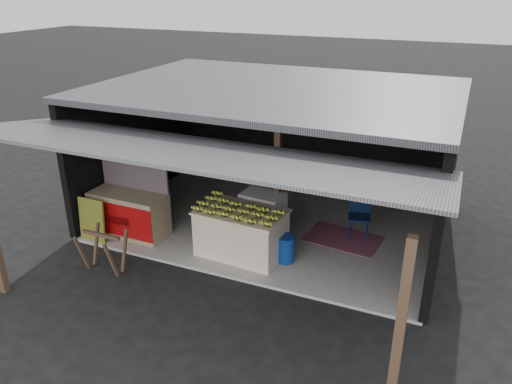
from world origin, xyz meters
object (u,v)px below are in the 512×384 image
at_px(sawhorse, 103,247).
at_px(water_barrel, 286,249).
at_px(plastic_chair, 360,211).
at_px(neighbor_stall, 129,211).
at_px(white_crate, 263,215).
at_px(banana_table, 241,232).

relative_size(sawhorse, water_barrel, 1.62).
xyz_separation_m(sawhorse, plastic_chair, (4.02, 3.17, 0.11)).
bearing_deg(plastic_chair, neighbor_stall, -169.45).
bearing_deg(white_crate, water_barrel, -38.98).
relative_size(white_crate, plastic_chair, 1.01).
relative_size(banana_table, white_crate, 1.82).
bearing_deg(white_crate, neighbor_stall, -153.45).
bearing_deg(banana_table, water_barrel, 8.41).
height_order(banana_table, neighbor_stall, neighbor_stall).
xyz_separation_m(white_crate, plastic_chair, (1.84, 0.80, 0.08)).
height_order(white_crate, neighbor_stall, neighbor_stall).
height_order(banana_table, sawhorse, banana_table).
relative_size(neighbor_stall, water_barrel, 3.35).
xyz_separation_m(banana_table, plastic_chair, (1.92, 1.67, 0.09)).
height_order(white_crate, plastic_chair, white_crate).
distance_m(neighbor_stall, water_barrel, 3.42).
distance_m(water_barrel, plastic_chair, 1.92).
height_order(white_crate, sawhorse, white_crate).
xyz_separation_m(banana_table, water_barrel, (0.89, 0.08, -0.22)).
bearing_deg(plastic_chair, white_crate, -167.94).
xyz_separation_m(white_crate, water_barrel, (0.80, -0.79, -0.23)).
bearing_deg(plastic_chair, sawhorse, -153.34).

